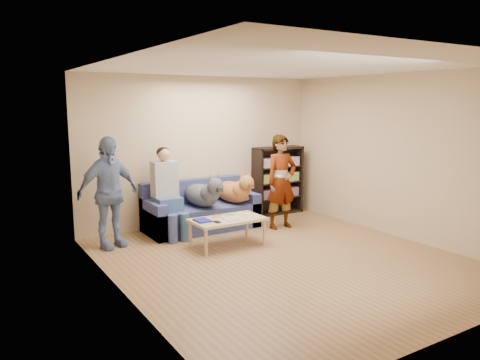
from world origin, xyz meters
TOP-DOWN VIEW (x-y plane):
  - ground at (0.00, 0.00)m, footprint 5.00×5.00m
  - ceiling at (0.00, 0.00)m, footprint 5.00×5.00m
  - wall_back at (0.00, 2.50)m, footprint 4.50×0.00m
  - wall_front at (0.00, -2.50)m, footprint 4.50×0.00m
  - wall_left at (-2.25, 0.00)m, footprint 0.00×5.00m
  - wall_right at (2.25, 0.00)m, footprint 0.00×5.00m
  - blanket at (0.53, 1.93)m, footprint 0.41×0.35m
  - person_standing_right at (0.97, 1.42)m, footprint 0.59×0.40m
  - person_standing_left at (-1.87, 1.87)m, footprint 1.05×0.65m
  - held_controller at (0.77, 1.22)m, footprint 0.07×0.11m
  - notebook_blue at (-0.74, 1.06)m, footprint 0.20×0.26m
  - papers at (-0.29, 0.91)m, footprint 0.26×0.20m
  - magazine at (-0.26, 0.93)m, footprint 0.22×0.17m
  - camera_silver at (-0.46, 1.13)m, footprint 0.11×0.06m
  - controller_a at (-0.06, 1.11)m, footprint 0.04×0.13m
  - controller_b at (0.02, 1.03)m, footprint 0.09×0.06m
  - headphone_cup_a at (-0.14, 0.99)m, footprint 0.07×0.07m
  - headphone_cup_b at (-0.14, 1.07)m, footprint 0.07×0.07m
  - pen_orange at (-0.36, 0.85)m, footprint 0.13×0.06m
  - pen_black at (-0.22, 1.19)m, footprint 0.13×0.08m
  - wallet at (-0.59, 0.89)m, footprint 0.07×0.12m
  - sofa at (-0.25, 2.10)m, footprint 1.90×0.85m
  - person_seated at (-0.90, 1.97)m, footprint 0.40×0.73m
  - dog_gray at (-0.28, 1.89)m, footprint 0.42×1.25m
  - dog_tan at (0.33, 1.89)m, footprint 0.41×1.17m
  - coffee_table at (-0.34, 1.01)m, footprint 1.10×0.60m
  - bookshelf at (1.55, 2.33)m, footprint 1.00×0.34m

SIDE VIEW (x-z plane):
  - ground at x=0.00m, z-range 0.00..0.00m
  - sofa at x=-0.25m, z-range -0.13..0.69m
  - coffee_table at x=-0.34m, z-range 0.16..0.58m
  - pen_orange at x=-0.36m, z-range 0.42..0.43m
  - pen_black at x=-0.22m, z-range 0.42..0.43m
  - papers at x=-0.29m, z-range 0.42..0.43m
  - wallet at x=-0.59m, z-range 0.42..0.43m
  - headphone_cup_a at x=-0.14m, z-range 0.42..0.44m
  - headphone_cup_b at x=-0.14m, z-range 0.42..0.44m
  - notebook_blue at x=-0.74m, z-range 0.42..0.45m
  - controller_a at x=-0.06m, z-range 0.42..0.45m
  - controller_b at x=0.02m, z-range 0.42..0.45m
  - magazine at x=-0.26m, z-range 0.43..0.45m
  - camera_silver at x=-0.46m, z-range 0.42..0.47m
  - blanket at x=0.53m, z-range 0.43..0.57m
  - dog_tan at x=0.33m, z-range 0.34..0.94m
  - dog_gray at x=-0.28m, z-range 0.34..0.95m
  - bookshelf at x=1.55m, z-range 0.03..1.33m
  - person_seated at x=-0.90m, z-range 0.04..1.51m
  - person_standing_right at x=0.97m, z-range 0.00..1.61m
  - person_standing_left at x=-1.87m, z-range 0.00..1.66m
  - held_controller at x=0.77m, z-range 0.94..0.97m
  - wall_back at x=0.00m, z-range -0.95..3.55m
  - wall_front at x=0.00m, z-range -0.95..3.55m
  - wall_left at x=-2.25m, z-range -1.20..3.80m
  - wall_right at x=2.25m, z-range -1.20..3.80m
  - ceiling at x=0.00m, z-range 2.60..2.60m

